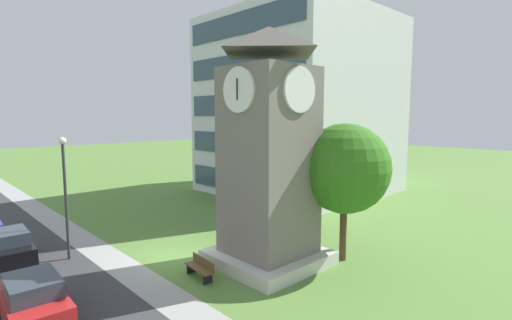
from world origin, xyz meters
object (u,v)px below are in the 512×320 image
at_px(tree_by_building, 345,169).
at_px(parked_car_red, 32,299).
at_px(parked_car_black, 9,247).
at_px(clock_tower, 269,161).
at_px(park_bench, 200,268).
at_px(street_lamp, 65,185).

height_order(tree_by_building, parked_car_red, tree_by_building).
xyz_separation_m(tree_by_building, parked_car_black, (-10.71, -12.20, -3.73)).
distance_m(clock_tower, park_bench, 5.76).
height_order(clock_tower, parked_car_black, clock_tower).
xyz_separation_m(street_lamp, tree_by_building, (9.45, 9.90, 0.81)).
bearing_deg(park_bench, street_lamp, -151.08).
relative_size(clock_tower, street_lamp, 1.83).
bearing_deg(parked_car_red, clock_tower, 79.55).
relative_size(clock_tower, park_bench, 6.09).
bearing_deg(parked_car_black, tree_by_building, 48.71).
distance_m(tree_by_building, parked_car_black, 16.65).
bearing_deg(tree_by_building, clock_tower, -127.11).
relative_size(street_lamp, parked_car_red, 1.41).
relative_size(street_lamp, tree_by_building, 0.90).
bearing_deg(parked_car_black, clock_tower, 47.46).
bearing_deg(tree_by_building, street_lamp, -133.67).
height_order(park_bench, parked_car_black, parked_car_black).
distance_m(park_bench, tree_by_building, 8.20).
distance_m(street_lamp, parked_car_black, 3.92).
xyz_separation_m(clock_tower, tree_by_building, (2.25, 2.97, -0.44)).
distance_m(park_bench, parked_car_black, 9.60).
distance_m(street_lamp, parked_car_red, 6.75).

